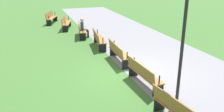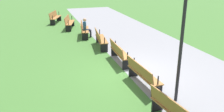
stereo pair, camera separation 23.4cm
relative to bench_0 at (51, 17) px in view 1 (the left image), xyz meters
The scene contains 11 objects.
ground_plane 11.27m from the bench_0, 10.67° to the left, with size 120.00×120.00×0.00m, color #3D6B2D.
path_paving 11.86m from the bench_0, 20.96° to the left, with size 37.07×4.75×0.01m, color gray.
bench_0 is the anchor object (origin of this frame).
bench_1 2.51m from the bench_0, 18.35° to the left, with size 1.98×0.99×0.89m.
bench_2 5.02m from the bench_0, 16.05° to the left, with size 1.98×0.85×0.89m.
bench_3 7.52m from the bench_0, 13.76° to the left, with size 1.96×0.70×0.89m.
bench_4 10.01m from the bench_0, 11.46° to the left, with size 1.94×0.55×0.89m.
bench_5 12.48m from the bench_0, ahead, with size 1.94×0.55×0.89m.
bench_6 14.93m from the bench_0, ahead, with size 1.96×0.70×0.89m.
person_seated 5.25m from the bench_0, 16.50° to the left, with size 0.40×0.57×1.20m.
lamp_post 13.99m from the bench_0, 10.84° to the left, with size 0.32×0.32×3.91m.
Camera 1 is at (8.18, -3.67, 3.88)m, focal length 38.12 mm.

